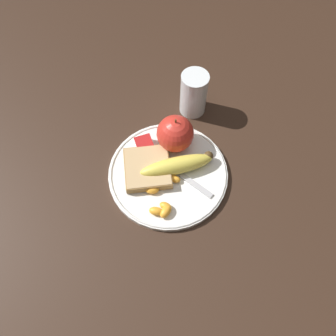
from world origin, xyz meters
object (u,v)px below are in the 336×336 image
object	(u,v)px
juice_glass	(194,95)
apple	(175,134)
plate	(168,173)
jam_packet	(145,146)
banana	(177,164)
fork	(175,170)
bread_slice	(148,168)

from	to	relation	value
juice_glass	apple	distance (m)	0.12
plate	jam_packet	distance (m)	0.08
banana	apple	bearing A→B (deg)	-15.80
jam_packet	juice_glass	bearing A→B (deg)	-61.40
fork	jam_packet	size ratio (longest dim) A/B	3.34
apple	fork	size ratio (longest dim) A/B	0.60
juice_glass	apple	xyz separation A→B (m)	(-0.09, 0.08, 0.00)
fork	apple	bearing A→B (deg)	-51.74
juice_glass	banana	xyz separation A→B (m)	(-0.15, 0.10, -0.02)
juice_glass	banana	bearing A→B (deg)	147.78
juice_glass	bread_slice	world-z (taller)	juice_glass
apple	bread_slice	distance (m)	0.10
jam_packet	fork	bearing A→B (deg)	-149.53
bread_slice	fork	world-z (taller)	bread_slice
plate	bread_slice	size ratio (longest dim) A/B	2.16
apple	bread_slice	size ratio (longest dim) A/B	0.75
juice_glass	banana	world-z (taller)	juice_glass
apple	plate	bearing A→B (deg)	148.85
fork	plate	bearing A→B (deg)	56.32
plate	jam_packet	size ratio (longest dim) A/B	5.71
juice_glass	fork	bearing A→B (deg)	146.79
bread_slice	fork	xyz separation A→B (m)	(-0.02, -0.06, -0.01)
plate	banana	world-z (taller)	banana
plate	bread_slice	bearing A→B (deg)	65.14
fork	jam_packet	bearing A→B (deg)	-1.22
juice_glass	apple	size ratio (longest dim) A/B	1.21
fork	juice_glass	bearing A→B (deg)	-64.90
apple	fork	bearing A→B (deg)	159.94
apple	jam_packet	world-z (taller)	apple
juice_glass	fork	distance (m)	0.19
banana	jam_packet	world-z (taller)	banana
juice_glass	fork	size ratio (longest dim) A/B	0.72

